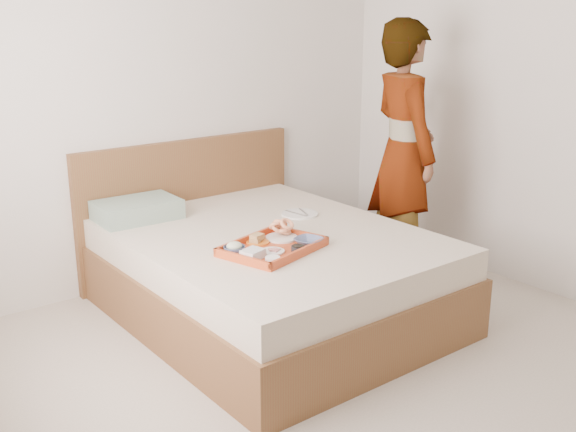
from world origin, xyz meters
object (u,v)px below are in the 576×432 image
(tray, at_px, (273,246))
(person, at_px, (403,152))
(dinner_plate, at_px, (300,214))
(bed, at_px, (271,275))

(tray, relative_size, person, 0.30)
(tray, height_order, dinner_plate, tray)
(tray, distance_m, dinner_plate, 0.71)
(tray, xyz_separation_m, dinner_plate, (0.55, 0.45, -0.02))
(bed, height_order, dinner_plate, dinner_plate)
(bed, bearing_deg, person, 0.24)
(tray, bearing_deg, person, -4.24)
(bed, xyz_separation_m, dinner_plate, (0.37, 0.19, 0.27))
(bed, height_order, person, person)
(dinner_plate, bearing_deg, bed, -152.87)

